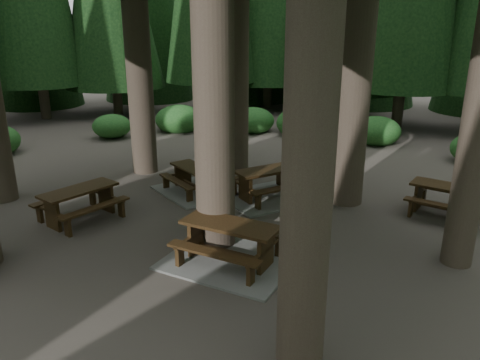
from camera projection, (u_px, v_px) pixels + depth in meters
The scene contains 7 objects.
ground at pixel (182, 239), 10.64m from camera, with size 80.00×80.00×0.00m, color #4A423C.
picnic_table_a at pixel (230, 248), 9.53m from camera, with size 2.64×2.22×0.86m.
picnic_table_b at pixel (80, 199), 11.53m from camera, with size 1.77×2.08×0.81m.
picnic_table_c at pixel (195, 184), 13.54m from camera, with size 2.73×2.53×0.74m.
picnic_table_d at pixel (449, 196), 11.80m from camera, with size 1.93×1.60×0.79m.
picnic_table_f at pixel (269, 188), 13.07m from camera, with size 3.03×3.19×0.85m.
shrub_ring at pixel (226, 218), 10.79m from camera, with size 23.86×24.64×1.49m.
Camera 1 is at (6.08, -7.63, 4.65)m, focal length 35.00 mm.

